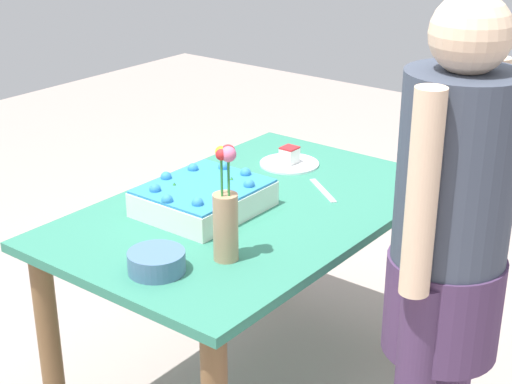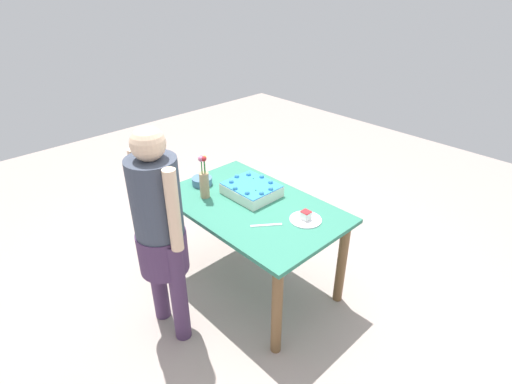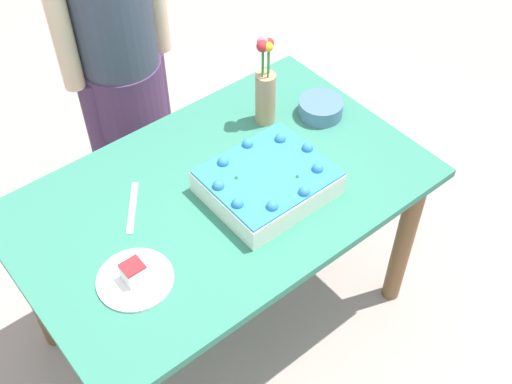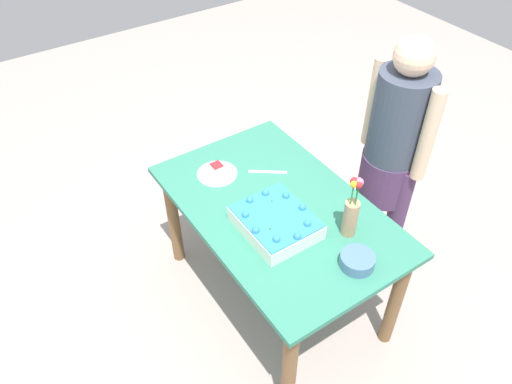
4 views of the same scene
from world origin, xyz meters
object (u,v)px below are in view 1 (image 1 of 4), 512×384
object	(u,v)px
sheet_cake	(204,197)
person_standing	(449,239)
cake_knife	(323,190)
flower_vase	(226,214)
serving_plate_with_slice	(289,161)
fruit_bowl	(157,262)

from	to	relation	value
sheet_cake	person_standing	xyz separation A→B (m)	(-0.05, 0.81, 0.08)
cake_knife	person_standing	xyz separation A→B (m)	(0.33, 0.60, 0.12)
sheet_cake	cake_knife	xyz separation A→B (m)	(-0.37, 0.21, -0.04)
sheet_cake	cake_knife	bearing A→B (deg)	150.25
sheet_cake	flower_vase	xyz separation A→B (m)	(0.22, 0.27, 0.09)
serving_plate_with_slice	fruit_bowl	bearing A→B (deg)	12.45
serving_plate_with_slice	cake_knife	distance (m)	0.28
sheet_cake	person_standing	world-z (taller)	person_standing
fruit_bowl	person_standing	distance (m)	0.78
serving_plate_with_slice	flower_vase	world-z (taller)	flower_vase
cake_knife	sheet_cake	bearing A→B (deg)	96.84
serving_plate_with_slice	fruit_bowl	distance (m)	0.92
sheet_cake	serving_plate_with_slice	distance (m)	0.51
person_standing	serving_plate_with_slice	bearing A→B (deg)	-28.87
sheet_cake	serving_plate_with_slice	world-z (taller)	sheet_cake
cake_knife	flower_vase	size ratio (longest dim) A/B	0.63
sheet_cake	fruit_bowl	bearing A→B (deg)	23.72
flower_vase	person_standing	distance (m)	0.60
flower_vase	fruit_bowl	size ratio (longest dim) A/B	2.13
sheet_cake	serving_plate_with_slice	bearing A→B (deg)	-176.91
fruit_bowl	person_standing	bearing A→B (deg)	124.11
flower_vase	person_standing	xyz separation A→B (m)	(-0.26, 0.54, -0.02)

